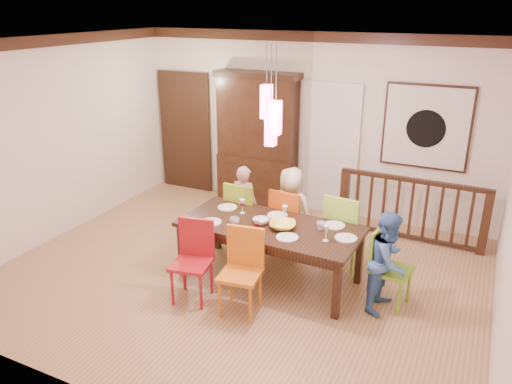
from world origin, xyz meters
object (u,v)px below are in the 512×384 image
at_px(china_hutch, 257,140).
at_px(person_far_left, 244,205).
at_px(chair_end_right, 392,264).
at_px(person_far_mid, 291,211).
at_px(chair_far_left, 246,209).
at_px(dining_table, 270,231).
at_px(balustrade, 411,208).
at_px(person_end_right, 388,262).

bearing_deg(china_hutch, person_far_left, -71.59).
height_order(chair_end_right, china_hutch, china_hutch).
bearing_deg(person_far_mid, china_hutch, -47.20).
xyz_separation_m(chair_far_left, china_hutch, (-0.57, 1.58, 0.57)).
relative_size(china_hutch, person_far_left, 1.94).
xyz_separation_m(person_far_left, person_far_mid, (0.72, -0.01, 0.04)).
relative_size(dining_table, person_far_left, 1.93).
bearing_deg(china_hutch, chair_far_left, -70.08).
xyz_separation_m(china_hutch, balustrade, (2.65, -0.35, -0.64)).
relative_size(balustrade, person_far_left, 1.83).
distance_m(chair_far_left, balustrade, 2.42).
xyz_separation_m(dining_table, balustrade, (1.40, 1.92, -0.17)).
relative_size(chair_far_left, china_hutch, 0.44).
distance_m(person_far_left, person_far_mid, 0.73).
xyz_separation_m(china_hutch, person_far_left, (0.49, -1.46, -0.56)).
relative_size(china_hutch, person_end_right, 1.92).
bearing_deg(person_far_mid, person_far_left, 2.85).
bearing_deg(dining_table, balustrade, 55.93).
distance_m(china_hutch, person_end_right, 3.58).
bearing_deg(person_end_right, person_far_mid, 70.56).
xyz_separation_m(china_hutch, person_far_mid, (1.21, -1.47, -0.52)).
relative_size(person_far_left, person_end_right, 0.99).
distance_m(chair_far_left, person_far_mid, 0.65).
relative_size(dining_table, chair_far_left, 2.27).
bearing_deg(person_far_left, chair_end_right, 163.57).
bearing_deg(balustrade, chair_far_left, -148.04).
height_order(chair_far_left, person_far_left, person_far_left).
height_order(dining_table, chair_far_left, chair_far_left).
xyz_separation_m(person_far_left, person_end_right, (2.23, -0.81, 0.01)).
bearing_deg(person_end_right, dining_table, 98.59).
bearing_deg(dining_table, china_hutch, 120.88).
xyz_separation_m(chair_end_right, china_hutch, (-2.75, 2.20, 0.61)).
height_order(china_hutch, balustrade, china_hutch).
relative_size(dining_table, balustrade, 1.06).
distance_m(person_far_mid, person_end_right, 1.71).
height_order(person_far_left, person_end_right, person_end_right).
bearing_deg(dining_table, person_far_left, 135.53).
distance_m(balustrade, person_far_left, 2.44).
relative_size(dining_table, china_hutch, 0.99).
distance_m(dining_table, person_end_right, 1.46).
height_order(chair_far_left, person_far_mid, person_far_mid).
bearing_deg(chair_end_right, person_far_left, 80.72).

